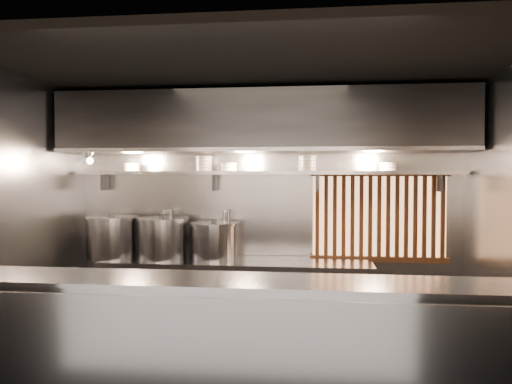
% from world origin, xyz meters
% --- Properties ---
extents(floor, '(4.50, 4.50, 0.00)m').
position_xyz_m(floor, '(0.00, 0.00, 0.00)').
color(floor, black).
rests_on(floor, ground).
extents(ceiling, '(4.50, 4.50, 0.00)m').
position_xyz_m(ceiling, '(0.00, 0.00, 2.80)').
color(ceiling, black).
rests_on(ceiling, wall_back).
extents(wall_back, '(4.50, 0.00, 4.50)m').
position_xyz_m(wall_back, '(0.00, 1.50, 1.40)').
color(wall_back, gray).
rests_on(wall_back, floor).
extents(wall_left, '(0.00, 3.00, 3.00)m').
position_xyz_m(wall_left, '(-2.25, 0.00, 1.40)').
color(wall_left, gray).
rests_on(wall_left, floor).
extents(serving_counter, '(4.50, 0.56, 1.13)m').
position_xyz_m(serving_counter, '(0.00, -0.96, 0.57)').
color(serving_counter, '#99999E').
rests_on(serving_counter, floor).
extents(cooking_bench, '(3.00, 0.70, 0.90)m').
position_xyz_m(cooking_bench, '(-0.30, 1.13, 0.45)').
color(cooking_bench, '#99999E').
rests_on(cooking_bench, floor).
extents(bowl_shelf, '(4.40, 0.34, 0.04)m').
position_xyz_m(bowl_shelf, '(0.00, 1.32, 1.88)').
color(bowl_shelf, '#99999E').
rests_on(bowl_shelf, wall_back).
extents(exhaust_hood, '(4.40, 0.81, 0.65)m').
position_xyz_m(exhaust_hood, '(0.00, 1.10, 2.42)').
color(exhaust_hood, '#2D2D30').
rests_on(exhaust_hood, ceiling).
extents(wood_screen, '(1.56, 0.09, 1.04)m').
position_xyz_m(wood_screen, '(1.30, 1.45, 1.38)').
color(wood_screen, '#F9AF70').
rests_on(wood_screen, wall_back).
extents(faucet_left, '(0.04, 0.30, 0.50)m').
position_xyz_m(faucet_left, '(-1.15, 1.37, 1.31)').
color(faucet_left, silver).
rests_on(faucet_left, wall_back).
extents(faucet_right, '(0.04, 0.30, 0.50)m').
position_xyz_m(faucet_right, '(-0.45, 1.37, 1.31)').
color(faucet_right, silver).
rests_on(faucet_right, wall_back).
extents(heat_lamp, '(0.25, 0.35, 0.20)m').
position_xyz_m(heat_lamp, '(-1.90, 0.85, 2.07)').
color(heat_lamp, '#99999E').
rests_on(heat_lamp, exhaust_hood).
extents(pendant_bulb, '(0.09, 0.09, 0.19)m').
position_xyz_m(pendant_bulb, '(-0.10, 1.20, 1.96)').
color(pendant_bulb, '#2D2D30').
rests_on(pendant_bulb, exhaust_hood).
extents(stock_pot_left, '(0.66, 0.66, 0.52)m').
position_xyz_m(stock_pot_left, '(-1.75, 1.12, 1.14)').
color(stock_pot_left, '#99999E').
rests_on(stock_pot_left, cooking_bench).
extents(stock_pot_mid, '(0.70, 0.70, 0.51)m').
position_xyz_m(stock_pot_mid, '(-1.15, 1.13, 1.14)').
color(stock_pot_mid, '#99999E').
rests_on(stock_pot_mid, cooking_bench).
extents(stock_pot_right, '(0.73, 0.73, 0.46)m').
position_xyz_m(stock_pot_right, '(-0.57, 1.17, 1.11)').
color(stock_pot_right, '#99999E').
rests_on(stock_pot_right, cooking_bench).
extents(bowl_stack_0, '(0.20, 0.20, 0.09)m').
position_xyz_m(bowl_stack_0, '(-1.58, 1.32, 1.95)').
color(bowl_stack_0, white).
rests_on(bowl_stack_0, bowl_shelf).
extents(bowl_stack_1, '(0.20, 0.20, 0.17)m').
position_xyz_m(bowl_stack_1, '(-0.71, 1.32, 1.99)').
color(bowl_stack_1, white).
rests_on(bowl_stack_1, bowl_shelf).
extents(bowl_stack_2, '(0.21, 0.21, 0.09)m').
position_xyz_m(bowl_stack_2, '(-0.42, 1.32, 1.95)').
color(bowl_stack_2, white).
rests_on(bowl_stack_2, bowl_shelf).
extents(bowl_stack_3, '(0.21, 0.21, 0.17)m').
position_xyz_m(bowl_stack_3, '(0.48, 1.32, 1.98)').
color(bowl_stack_3, white).
rests_on(bowl_stack_3, bowl_shelf).
extents(bowl_stack_4, '(0.22, 0.22, 0.09)m').
position_xyz_m(bowl_stack_4, '(1.38, 1.32, 1.95)').
color(bowl_stack_4, white).
rests_on(bowl_stack_4, bowl_shelf).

